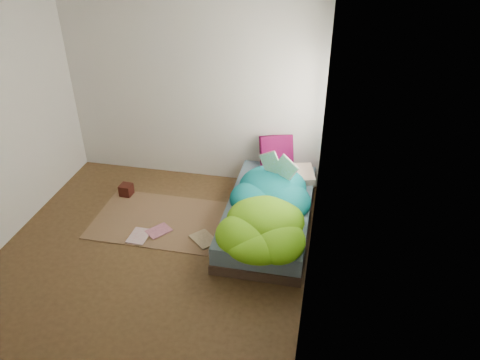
% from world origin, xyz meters
% --- Properties ---
extents(ground, '(3.50, 3.50, 0.00)m').
position_xyz_m(ground, '(0.00, 0.00, 0.00)').
color(ground, '#46311B').
rests_on(ground, ground).
extents(room_walls, '(3.54, 3.54, 2.62)m').
position_xyz_m(room_walls, '(0.01, 0.01, 1.63)').
color(room_walls, silver).
rests_on(room_walls, ground).
extents(bed, '(1.00, 2.00, 0.34)m').
position_xyz_m(bed, '(1.22, 0.72, 0.17)').
color(bed, '#36271D').
rests_on(bed, ground).
extents(duvet, '(0.96, 1.84, 0.34)m').
position_xyz_m(duvet, '(1.22, 0.50, 0.51)').
color(duvet, '#06546B').
rests_on(duvet, bed).
extents(rug, '(1.60, 1.10, 0.01)m').
position_xyz_m(rug, '(-0.15, 0.55, 0.01)').
color(rug, brown).
rests_on(rug, ground).
extents(pillow_floral, '(0.63, 0.48, 0.13)m').
position_xyz_m(pillow_floral, '(1.42, 1.31, 0.40)').
color(pillow_floral, white).
rests_on(pillow_floral, bed).
extents(pillow_magenta, '(0.45, 0.29, 0.44)m').
position_xyz_m(pillow_magenta, '(1.17, 1.63, 0.56)').
color(pillow_magenta, '#440426').
rests_on(pillow_magenta, bed).
extents(open_book, '(0.44, 0.27, 0.27)m').
position_xyz_m(open_book, '(1.28, 0.98, 0.81)').
color(open_book, green).
rests_on(open_book, duvet).
extents(wooden_box, '(0.16, 0.16, 0.15)m').
position_xyz_m(wooden_box, '(-0.77, 1.00, 0.09)').
color(wooden_box, '#33160B').
rests_on(wooden_box, rug).
extents(floor_book_a, '(0.23, 0.31, 0.02)m').
position_xyz_m(floor_book_a, '(-0.37, 0.17, 0.02)').
color(floor_book_a, silver).
rests_on(floor_book_a, rug).
extents(floor_book_b, '(0.34, 0.35, 0.03)m').
position_xyz_m(floor_book_b, '(-0.14, 0.37, 0.03)').
color(floor_book_b, pink).
rests_on(floor_book_b, rug).
extents(floor_book_c, '(0.39, 0.39, 0.02)m').
position_xyz_m(floor_book_c, '(0.44, 0.18, 0.02)').
color(floor_book_c, tan).
rests_on(floor_book_c, rug).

